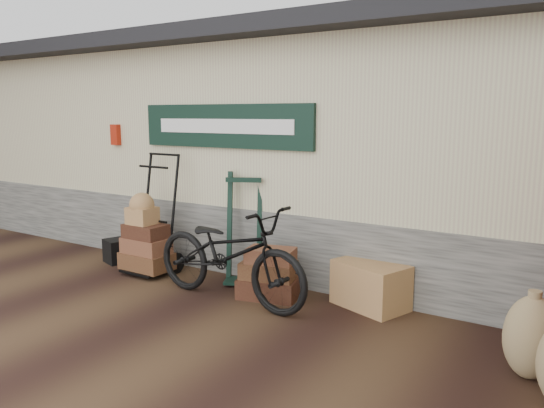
{
  "coord_description": "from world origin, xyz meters",
  "views": [
    {
      "loc": [
        3.85,
        -4.44,
        2.1
      ],
      "look_at": [
        0.47,
        0.9,
        1.03
      ],
      "focal_mm": 35.0,
      "sensor_mm": 36.0,
      "label": 1
    }
  ],
  "objects_px": {
    "suitcase_stack": "(268,273)",
    "bicycle": "(229,248)",
    "porter_trolley": "(155,212)",
    "green_barrow": "(244,228)",
    "black_trunk": "(116,251)",
    "wicker_hamper": "(371,285)"
  },
  "relations": [
    {
      "from": "green_barrow",
      "to": "bicycle",
      "type": "distance_m",
      "value": 0.74
    },
    {
      "from": "black_trunk",
      "to": "bicycle",
      "type": "relative_size",
      "value": 0.16
    },
    {
      "from": "porter_trolley",
      "to": "suitcase_stack",
      "type": "height_order",
      "value": "porter_trolley"
    },
    {
      "from": "suitcase_stack",
      "to": "bicycle",
      "type": "relative_size",
      "value": 0.32
    },
    {
      "from": "suitcase_stack",
      "to": "black_trunk",
      "type": "bearing_deg",
      "value": 178.36
    },
    {
      "from": "black_trunk",
      "to": "bicycle",
      "type": "bearing_deg",
      "value": -10.12
    },
    {
      "from": "porter_trolley",
      "to": "green_barrow",
      "type": "relative_size",
      "value": 1.17
    },
    {
      "from": "porter_trolley",
      "to": "wicker_hamper",
      "type": "height_order",
      "value": "porter_trolley"
    },
    {
      "from": "green_barrow",
      "to": "wicker_hamper",
      "type": "xyz_separation_m",
      "value": [
        1.7,
        0.0,
        -0.44
      ]
    },
    {
      "from": "green_barrow",
      "to": "suitcase_stack",
      "type": "bearing_deg",
      "value": -54.8
    },
    {
      "from": "suitcase_stack",
      "to": "bicycle",
      "type": "bearing_deg",
      "value": -131.87
    },
    {
      "from": "green_barrow",
      "to": "black_trunk",
      "type": "relative_size",
      "value": 4.13
    },
    {
      "from": "bicycle",
      "to": "porter_trolley",
      "type": "bearing_deg",
      "value": 79.26
    },
    {
      "from": "porter_trolley",
      "to": "wicker_hamper",
      "type": "xyz_separation_m",
      "value": [
        2.96,
        0.27,
        -0.56
      ]
    },
    {
      "from": "black_trunk",
      "to": "suitcase_stack",
      "type": "bearing_deg",
      "value": -1.64
    },
    {
      "from": "porter_trolley",
      "to": "wicker_hamper",
      "type": "relative_size",
      "value": 2.11
    },
    {
      "from": "porter_trolley",
      "to": "suitcase_stack",
      "type": "relative_size",
      "value": 2.4
    },
    {
      "from": "porter_trolley",
      "to": "green_barrow",
      "type": "xyz_separation_m",
      "value": [
        1.26,
        0.27,
        -0.12
      ]
    },
    {
      "from": "suitcase_stack",
      "to": "black_trunk",
      "type": "distance_m",
      "value": 2.64
    },
    {
      "from": "porter_trolley",
      "to": "black_trunk",
      "type": "bearing_deg",
      "value": -179.08
    },
    {
      "from": "wicker_hamper",
      "to": "bicycle",
      "type": "xyz_separation_m",
      "value": [
        -1.42,
        -0.68,
        0.37
      ]
    },
    {
      "from": "porter_trolley",
      "to": "wicker_hamper",
      "type": "bearing_deg",
      "value": 5.88
    }
  ]
}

